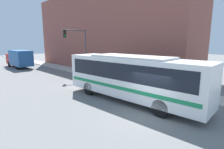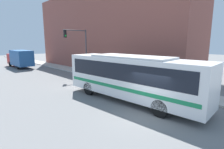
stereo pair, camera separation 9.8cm
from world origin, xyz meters
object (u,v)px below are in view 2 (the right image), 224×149
object	(u,v)px
delivery_truck	(20,58)
fire_hydrant	(153,84)
traffic_light_pole	(79,44)
parking_meter	(121,73)
pedestrian_mid_block	(113,70)
pedestrian_near_corner	(142,75)
city_bus	(131,75)

from	to	relation	value
delivery_truck	fire_hydrant	size ratio (longest dim) A/B	9.37
delivery_truck	traffic_light_pole	distance (m)	13.78
parking_meter	pedestrian_mid_block	xyz separation A→B (m)	(0.46, 1.77, 0.01)
pedestrian_near_corner	pedestrian_mid_block	bearing A→B (deg)	92.66
delivery_truck	pedestrian_near_corner	size ratio (longest dim) A/B	4.21
city_bus	pedestrian_mid_block	bearing A→B (deg)	52.51
delivery_truck	pedestrian_mid_block	distance (m)	18.52
fire_hydrant	parking_meter	xyz separation A→B (m)	(0.00, 4.02, 0.54)
delivery_truck	traffic_light_pole	world-z (taller)	traffic_light_pole
city_bus	pedestrian_mid_block	xyz separation A→B (m)	(4.37, 6.37, -0.87)
traffic_light_pole	pedestrian_mid_block	bearing A→B (deg)	-73.84
fire_hydrant	parking_meter	bearing A→B (deg)	90.00
fire_hydrant	pedestrian_mid_block	world-z (taller)	pedestrian_mid_block
pedestrian_near_corner	pedestrian_mid_block	xyz separation A→B (m)	(-0.19, 4.03, 0.04)
parking_meter	pedestrian_near_corner	world-z (taller)	pedestrian_near_corner
fire_hydrant	traffic_light_pole	distance (m)	11.16
city_bus	traffic_light_pole	xyz separation A→B (m)	(2.99, 11.13, 2.10)
pedestrian_mid_block	parking_meter	bearing A→B (deg)	-104.60
traffic_light_pole	pedestrian_near_corner	xyz separation A→B (m)	(1.57, -8.79, -3.01)
pedestrian_near_corner	traffic_light_pole	bearing A→B (deg)	100.11
traffic_light_pole	pedestrian_near_corner	distance (m)	9.42
delivery_truck	fire_hydrant	world-z (taller)	delivery_truck
traffic_light_pole	parking_meter	xyz separation A→B (m)	(0.92, -6.53, -2.99)
pedestrian_near_corner	pedestrian_mid_block	size ratio (longest dim) A/B	0.97
city_bus	fire_hydrant	bearing A→B (deg)	5.35
delivery_truck	parking_meter	size ratio (longest dim) A/B	5.36
parking_meter	pedestrian_near_corner	xyz separation A→B (m)	(0.65, -2.26, -0.03)
delivery_truck	traffic_light_pole	size ratio (longest dim) A/B	1.30
delivery_truck	parking_meter	xyz separation A→B (m)	(4.25, -19.67, -0.54)
delivery_truck	city_bus	bearing A→B (deg)	-89.19
fire_hydrant	traffic_light_pole	xyz separation A→B (m)	(-0.92, 10.55, 3.53)
city_bus	delivery_truck	world-z (taller)	city_bus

